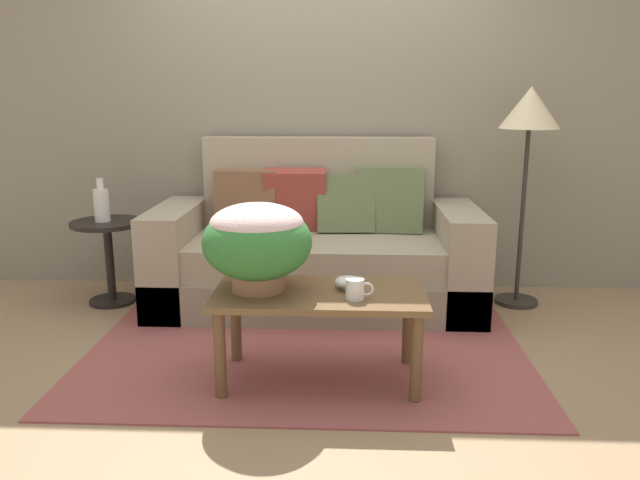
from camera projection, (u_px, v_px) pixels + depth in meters
ground_plane at (307, 344)px, 3.61m from camera, size 14.00×14.00×0.00m
wall_back at (317, 90)px, 4.48m from camera, size 6.40×0.12×2.86m
area_rug at (307, 348)px, 3.54m from camera, size 2.42×1.74×0.01m
couch at (317, 253)px, 4.25m from camera, size 2.15×0.93×1.11m
coffee_table at (320, 306)px, 3.07m from camera, size 1.03×0.54×0.47m
side_table at (109, 247)px, 4.24m from camera, size 0.48×0.48×0.57m
floor_lamp at (529, 122)px, 4.04m from camera, size 0.39×0.39×1.45m
potted_plant at (257, 239)px, 3.02m from camera, size 0.53×0.53×0.43m
coffee_mug at (356, 289)px, 2.93m from camera, size 0.13×0.09×0.10m
snack_bowl at (347, 282)px, 3.08m from camera, size 0.13×0.13×0.07m
table_vase at (102, 204)px, 4.16m from camera, size 0.10×0.10×0.29m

